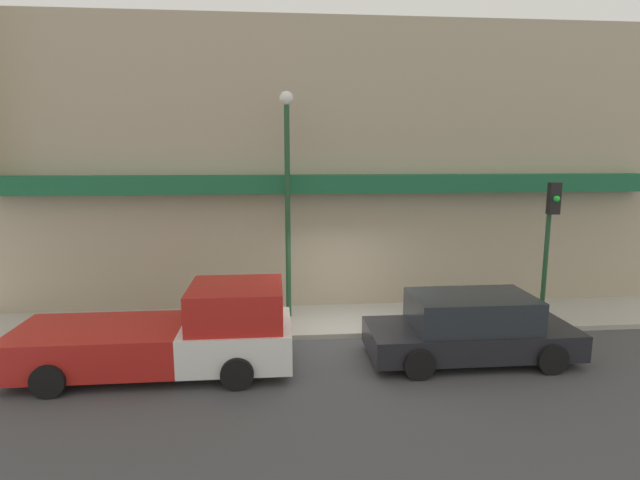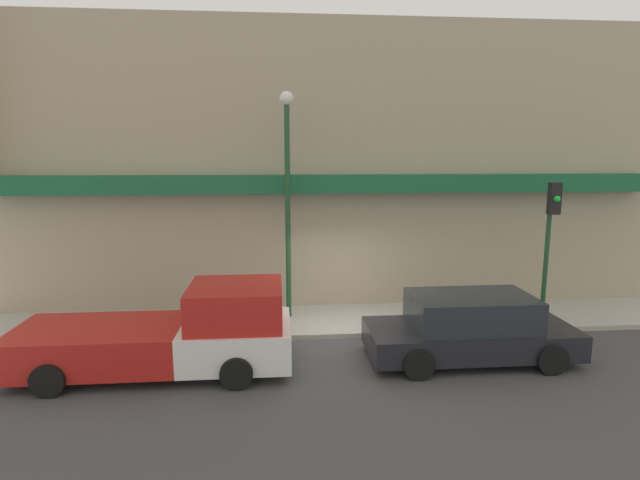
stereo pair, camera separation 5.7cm
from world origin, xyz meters
name	(u,v)px [view 1 (the left image)]	position (x,y,z in m)	size (l,w,h in m)	color
ground_plane	(345,339)	(0.00, 0.00, 0.00)	(80.00, 80.00, 0.00)	#424244
sidewalk	(339,320)	(0.00, 1.22, 0.07)	(36.00, 2.45, 0.13)	#ADA89E
building	(328,167)	(-0.02, 3.92, 4.11)	(19.80, 3.80, 9.38)	tan
pickup_truck	(175,334)	(-3.83, -1.44, 0.79)	(5.68, 2.22, 1.83)	white
parked_car	(470,328)	(2.59, -1.44, 0.71)	(4.56, 2.01, 1.48)	black
fire_hydrant	(219,315)	(-3.14, 0.64, 0.51)	(0.20, 0.20, 0.75)	#196633
street_lamp	(287,181)	(-1.36, 1.48, 3.83)	(0.36, 0.36, 5.98)	#1E4728
traffic_light	(550,227)	(5.33, 0.40, 2.67)	(0.28, 0.42, 3.69)	#1E4728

